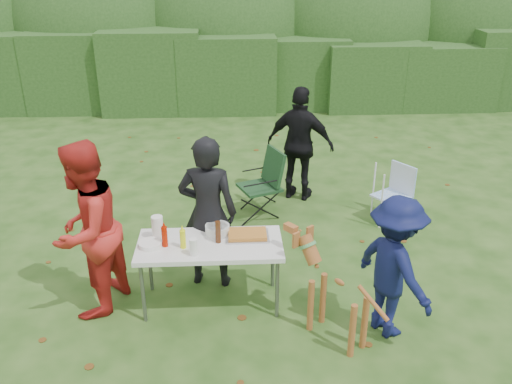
{
  "coord_description": "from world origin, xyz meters",
  "views": [
    {
      "loc": [
        0.01,
        -4.62,
        3.55
      ],
      "look_at": [
        0.3,
        0.93,
        1.0
      ],
      "focal_mm": 38.0,
      "sensor_mm": 36.0,
      "label": 1
    }
  ],
  "objects_px": {
    "person_cook": "(208,213)",
    "ketchup_bottle": "(165,237)",
    "child": "(394,268)",
    "beer_bottle": "(218,232)",
    "folding_table": "(210,248)",
    "person_black_puffy": "(300,144)",
    "person_red_jacket": "(86,230)",
    "dog": "(338,296)",
    "lawn_chair": "(392,194)",
    "paper_towel_roll": "(158,228)",
    "camping_chair": "(259,184)",
    "mustard_bottle": "(183,239)"
  },
  "relations": [
    {
      "from": "child",
      "to": "lawn_chair",
      "type": "relative_size",
      "value": 1.82
    },
    {
      "from": "camping_chair",
      "to": "lawn_chair",
      "type": "bearing_deg",
      "value": 148.81
    },
    {
      "from": "lawn_chair",
      "to": "paper_towel_roll",
      "type": "bearing_deg",
      "value": -4.78
    },
    {
      "from": "dog",
      "to": "folding_table",
      "type": "bearing_deg",
      "value": 23.21
    },
    {
      "from": "paper_towel_roll",
      "to": "ketchup_bottle",
      "type": "bearing_deg",
      "value": -60.89
    },
    {
      "from": "camping_chair",
      "to": "beer_bottle",
      "type": "height_order",
      "value": "beer_bottle"
    },
    {
      "from": "mustard_bottle",
      "to": "lawn_chair",
      "type": "bearing_deg",
      "value": 34.71
    },
    {
      "from": "person_black_puffy",
      "to": "dog",
      "type": "relative_size",
      "value": 1.64
    },
    {
      "from": "paper_towel_roll",
      "to": "child",
      "type": "bearing_deg",
      "value": -16.12
    },
    {
      "from": "camping_chair",
      "to": "beer_bottle",
      "type": "xyz_separation_m",
      "value": [
        -0.55,
        -2.08,
        0.38
      ]
    },
    {
      "from": "ketchup_bottle",
      "to": "paper_towel_roll",
      "type": "height_order",
      "value": "paper_towel_roll"
    },
    {
      "from": "child",
      "to": "mustard_bottle",
      "type": "height_order",
      "value": "child"
    },
    {
      "from": "child",
      "to": "folding_table",
      "type": "bearing_deg",
      "value": 46.56
    },
    {
      "from": "person_cook",
      "to": "ketchup_bottle",
      "type": "height_order",
      "value": "person_cook"
    },
    {
      "from": "paper_towel_roll",
      "to": "camping_chair",
      "type": "bearing_deg",
      "value": 59.19
    },
    {
      "from": "person_cook",
      "to": "camping_chair",
      "type": "xyz_separation_m",
      "value": [
        0.66,
        1.68,
        -0.4
      ]
    },
    {
      "from": "beer_bottle",
      "to": "paper_towel_roll",
      "type": "xyz_separation_m",
      "value": [
        -0.63,
        0.11,
        0.01
      ]
    },
    {
      "from": "ketchup_bottle",
      "to": "paper_towel_roll",
      "type": "xyz_separation_m",
      "value": [
        -0.09,
        0.15,
        0.02
      ]
    },
    {
      "from": "person_red_jacket",
      "to": "beer_bottle",
      "type": "xyz_separation_m",
      "value": [
        1.32,
        0.03,
        -0.07
      ]
    },
    {
      "from": "mustard_bottle",
      "to": "ketchup_bottle",
      "type": "distance_m",
      "value": 0.19
    },
    {
      "from": "beer_bottle",
      "to": "dog",
      "type": "bearing_deg",
      "value": -30.1
    },
    {
      "from": "child",
      "to": "paper_towel_roll",
      "type": "height_order",
      "value": "child"
    },
    {
      "from": "person_red_jacket",
      "to": "lawn_chair",
      "type": "height_order",
      "value": "person_red_jacket"
    },
    {
      "from": "lawn_chair",
      "to": "beer_bottle",
      "type": "distance_m",
      "value": 3.01
    },
    {
      "from": "folding_table",
      "to": "ketchup_bottle",
      "type": "xyz_separation_m",
      "value": [
        -0.45,
        -0.03,
        0.16
      ]
    },
    {
      "from": "ketchup_bottle",
      "to": "lawn_chair",
      "type": "bearing_deg",
      "value": 32.36
    },
    {
      "from": "person_black_puffy",
      "to": "lawn_chair",
      "type": "bearing_deg",
      "value": 169.37
    },
    {
      "from": "dog",
      "to": "ketchup_bottle",
      "type": "height_order",
      "value": "dog"
    },
    {
      "from": "person_cook",
      "to": "ketchup_bottle",
      "type": "xyz_separation_m",
      "value": [
        -0.43,
        -0.45,
        -0.03
      ]
    },
    {
      "from": "beer_bottle",
      "to": "person_cook",
      "type": "bearing_deg",
      "value": 105.78
    },
    {
      "from": "dog",
      "to": "lawn_chair",
      "type": "height_order",
      "value": "dog"
    },
    {
      "from": "camping_chair",
      "to": "ketchup_bottle",
      "type": "xyz_separation_m",
      "value": [
        -1.09,
        -2.13,
        0.37
      ]
    },
    {
      "from": "folding_table",
      "to": "camping_chair",
      "type": "relative_size",
      "value": 1.57
    },
    {
      "from": "folding_table",
      "to": "camping_chair",
      "type": "xyz_separation_m",
      "value": [
        0.64,
        2.09,
        -0.21
      ]
    },
    {
      "from": "folding_table",
      "to": "mustard_bottle",
      "type": "distance_m",
      "value": 0.32
    },
    {
      "from": "folding_table",
      "to": "person_black_puffy",
      "type": "height_order",
      "value": "person_black_puffy"
    },
    {
      "from": "person_red_jacket",
      "to": "person_black_puffy",
      "type": "xyz_separation_m",
      "value": [
        2.51,
        2.64,
        -0.07
      ]
    },
    {
      "from": "person_cook",
      "to": "person_red_jacket",
      "type": "xyz_separation_m",
      "value": [
        -1.21,
        -0.42,
        0.05
      ]
    },
    {
      "from": "folding_table",
      "to": "person_black_puffy",
      "type": "bearing_deg",
      "value": 64.17
    },
    {
      "from": "dog",
      "to": "lawn_chair",
      "type": "xyz_separation_m",
      "value": [
        1.23,
        2.46,
        -0.09
      ]
    },
    {
      "from": "child",
      "to": "beer_bottle",
      "type": "height_order",
      "value": "child"
    },
    {
      "from": "person_cook",
      "to": "dog",
      "type": "height_order",
      "value": "person_cook"
    },
    {
      "from": "folding_table",
      "to": "mustard_bottle",
      "type": "relative_size",
      "value": 7.5
    },
    {
      "from": "person_red_jacket",
      "to": "beer_bottle",
      "type": "relative_size",
      "value": 7.77
    },
    {
      "from": "beer_bottle",
      "to": "child",
      "type": "bearing_deg",
      "value": -18.47
    },
    {
      "from": "person_red_jacket",
      "to": "paper_towel_roll",
      "type": "relative_size",
      "value": 7.17
    },
    {
      "from": "person_red_jacket",
      "to": "dog",
      "type": "height_order",
      "value": "person_red_jacket"
    },
    {
      "from": "person_red_jacket",
      "to": "camping_chair",
      "type": "xyz_separation_m",
      "value": [
        1.87,
        2.1,
        -0.45
      ]
    },
    {
      "from": "lawn_chair",
      "to": "dog",
      "type": "bearing_deg",
      "value": 29.23
    },
    {
      "from": "person_red_jacket",
      "to": "person_black_puffy",
      "type": "height_order",
      "value": "person_red_jacket"
    }
  ]
}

